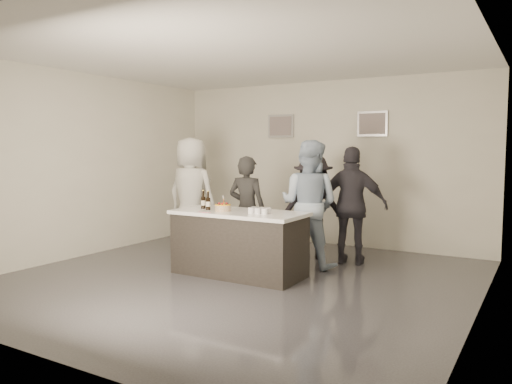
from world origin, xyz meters
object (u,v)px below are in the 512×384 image
Objects in this scene: beer_bottle_a at (203,200)px; person_guest_back at (313,207)px; person_main_black at (247,210)px; beer_bottle_b at (208,201)px; person_guest_right at (352,206)px; cake at (223,208)px; bar_counter at (239,243)px; person_main_blue at (309,204)px; person_guest_left at (191,194)px.

beer_bottle_a is 0.16× the size of person_guest_back.
person_main_black reaches higher than beer_bottle_a.
beer_bottle_b is 0.14× the size of person_guest_right.
bar_counter is at bearing 24.01° from cake.
person_guest_back is at bearing 61.77° from beer_bottle_b.
person_guest_right reaches higher than person_main_black.
person_main_blue is (0.93, 0.25, 0.12)m from person_main_black.
bar_counter is 0.98× the size of person_main_blue.
person_main_black is 1.61m from person_guest_right.
person_main_blue is 0.70m from person_guest_right.
person_guest_back is (2.08, 0.50, -0.15)m from person_guest_left.
person_main_blue is 1.13× the size of person_guest_back.
person_main_black is (0.15, 0.81, -0.20)m from beer_bottle_b.
bar_counter is 1.11× the size of person_guest_back.
person_main_blue is at bearing 33.22° from person_guest_right.
person_guest_back is at bearing 68.79° from cake.
person_guest_left is (-1.19, 1.14, -0.05)m from beer_bottle_b.
person_main_blue is 0.97× the size of person_guest_left.
beer_bottle_a is at bearing 134.44° from person_guest_left.
person_main_black is at bearing 16.13° from person_guest_right.
bar_counter is 2.02m from person_guest_left.
person_guest_right is (1.43, 0.74, 0.07)m from person_main_black.
person_main_blue reaches higher than beer_bottle_a.
person_main_black is (-0.10, 0.81, -0.11)m from cake.
person_guest_back is (-0.69, 0.09, -0.07)m from person_guest_right.
beer_bottle_b is 0.16× the size of person_guest_back.
cake is 1.84m from person_guest_left.
cake is at bearing 48.63° from person_guest_back.
beer_bottle_a is at bearing -179.40° from bar_counter.
person_main_black reaches higher than bar_counter.
person_main_black is at bearing 165.92° from person_guest_left.
bar_counter is at bearing 147.37° from person_guest_left.
beer_bottle_a is 1.88m from person_guest_back.
person_guest_left is at bearing -1.80° from person_main_blue.
bar_counter is 1.65m from person_guest_back.
person_main_blue is 2.27m from person_guest_left.
person_guest_right is 0.70m from person_guest_back.
bar_counter is at bearing 57.33° from person_main_blue.
beer_bottle_b is at bearing -178.61° from cake.
person_guest_back is (0.74, 0.83, 0.01)m from person_main_black.
person_guest_back is (-0.20, 0.58, -0.11)m from person_main_blue.
person_main_blue reaches higher than person_guest_back.
person_main_black is at bearing 15.30° from person_main_blue.
cake is 0.11× the size of person_guest_left.
person_guest_right reaches higher than bar_counter.
person_main_blue is at bearing 44.62° from beer_bottle_b.
person_guest_back is at bearing -71.15° from person_main_blue.
person_guest_right is at bearing 44.57° from beer_bottle_b.
person_main_black is at bearing 28.31° from person_guest_back.
person_guest_back reaches higher than person_main_black.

